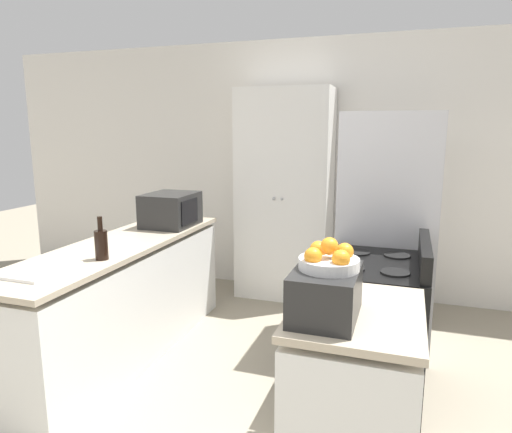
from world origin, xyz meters
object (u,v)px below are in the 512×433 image
at_px(wine_bottle, 101,244).
at_px(toaster_oven, 325,293).
at_px(pantry_cabinet, 284,195).
at_px(fruit_bowl, 329,259).
at_px(refrigerator, 387,231).
at_px(microwave, 171,210).
at_px(stove, 372,327).

relative_size(wine_bottle, toaster_oven, 0.71).
height_order(pantry_cabinet, fruit_bowl, pantry_cabinet).
distance_m(pantry_cabinet, wine_bottle, 2.15).
bearing_deg(refrigerator, pantry_cabinet, 145.11).
bearing_deg(pantry_cabinet, refrigerator, -34.89).
bearing_deg(microwave, pantry_cabinet, 52.85).
relative_size(stove, fruit_bowl, 3.93).
xyz_separation_m(stove, wine_bottle, (-1.67, -0.49, 0.54)).
bearing_deg(toaster_oven, pantry_cabinet, 109.01).
bearing_deg(refrigerator, fruit_bowl, -95.73).
height_order(stove, toaster_oven, toaster_oven).
distance_m(wine_bottle, toaster_oven, 1.58).
relative_size(toaster_oven, fruit_bowl, 1.49).
bearing_deg(stove, fruit_bowl, -98.69).
height_order(toaster_oven, fruit_bowl, fruit_bowl).
bearing_deg(fruit_bowl, toaster_oven, -129.96).
distance_m(refrigerator, toaster_oven, 1.77).
height_order(stove, refrigerator, refrigerator).
distance_m(toaster_oven, fruit_bowl, 0.16).
relative_size(microwave, fruit_bowl, 1.73).
bearing_deg(refrigerator, wine_bottle, -142.39).
distance_m(pantry_cabinet, stove, 1.95).
relative_size(microwave, toaster_oven, 1.16).
xyz_separation_m(stove, fruit_bowl, (-0.14, -0.93, 0.70)).
height_order(refrigerator, toaster_oven, refrigerator).
relative_size(wine_bottle, fruit_bowl, 1.06).
bearing_deg(microwave, toaster_oven, -43.30).
height_order(microwave, fruit_bowl, fruit_bowl).
relative_size(pantry_cabinet, stove, 2.01).
xyz_separation_m(stove, microwave, (-1.75, 0.57, 0.58)).
bearing_deg(stove, microwave, 161.94).
distance_m(stove, wine_bottle, 1.82).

